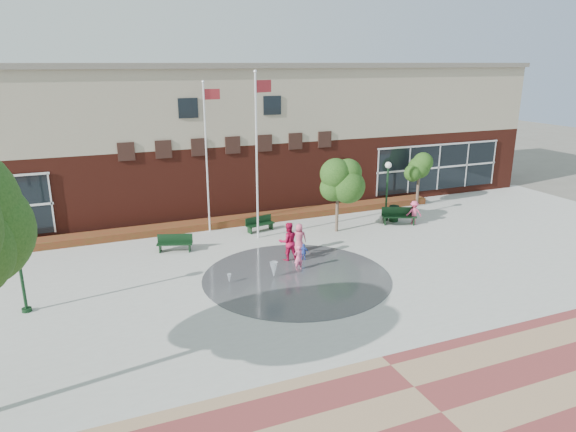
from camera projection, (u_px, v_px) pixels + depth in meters
name	position (u px, v px, depth m)	size (l,w,h in m)	color
ground	(327.00, 306.00, 20.28)	(120.00, 120.00, 0.00)	#666056
plaza_concrete	(288.00, 269.00, 23.81)	(46.00, 18.00, 0.01)	#A8A8A0
paver_band	(441.00, 413.00, 14.08)	(46.00, 6.00, 0.01)	brown
splash_pad	(297.00, 277.00, 22.93)	(8.40, 8.40, 0.01)	#383A3D
library_building	(211.00, 134.00, 34.41)	(44.40, 10.40, 9.20)	#561E15
flower_bed	(239.00, 224.00, 30.54)	(26.00, 1.20, 0.40)	maroon
flagpole_left	(207.00, 150.00, 27.86)	(0.98, 0.16, 8.34)	white
flagpole_right	(257.00, 148.00, 26.72)	(1.05, 0.41, 8.88)	white
lamp_left	(18.00, 254.00, 19.10)	(0.40, 0.40, 3.81)	black
lamp_right	(387.00, 185.00, 30.56)	(0.38, 0.38, 3.61)	black
bench_left	(175.00, 246.00, 25.98)	(1.83, 1.02, 0.89)	black
bench_mid	(260.00, 227.00, 29.11)	(1.75, 0.81, 0.85)	black
bench_right	(399.00, 219.00, 30.34)	(2.07, 1.33, 1.01)	black
trash_can	(394.00, 214.00, 30.87)	(0.60, 0.60, 0.98)	black
tree_mid	(338.00, 179.00, 28.30)	(2.47, 2.47, 4.16)	#4B3A2F
tree_small_right	(419.00, 168.00, 33.84)	(2.04, 2.04, 3.49)	#4B3A2F
water_jet_a	(274.00, 278.00, 22.89)	(0.37, 0.37, 0.72)	white
water_jet_b	(229.00, 284.00, 22.31)	(0.19, 0.19, 0.42)	white
child_splash	(298.00, 258.00, 23.57)	(0.44, 0.29, 1.22)	#EE5F8F
adult_red	(288.00, 242.00, 24.67)	(0.93, 0.73, 1.92)	#B80F3D
adult_pink	(299.00, 238.00, 25.82)	(0.73, 0.47, 1.49)	#D65573
child_blue	(304.00, 252.00, 24.76)	(0.51, 0.21, 0.87)	#3654BD
person_bench	(414.00, 213.00, 30.27)	(0.92, 0.53, 1.43)	#EC4B7B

